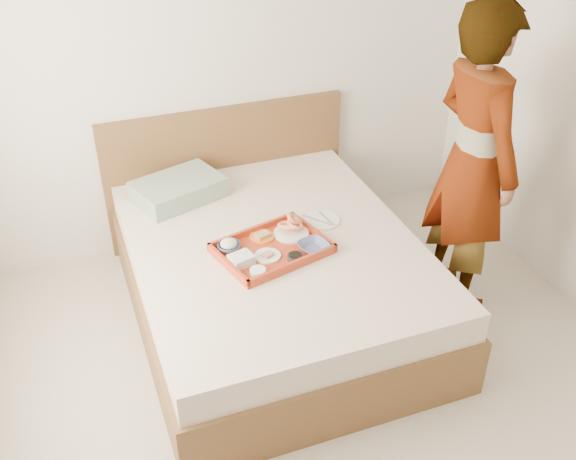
# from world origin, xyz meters

# --- Properties ---
(ground) EXTENTS (3.50, 4.00, 0.01)m
(ground) POSITION_xyz_m (0.00, 0.00, 0.00)
(ground) COLOR beige
(ground) RESTS_ON ground
(wall_back) EXTENTS (3.50, 0.01, 2.60)m
(wall_back) POSITION_xyz_m (0.00, 2.00, 1.30)
(wall_back) COLOR silver
(wall_back) RESTS_ON ground
(bed) EXTENTS (1.65, 2.00, 0.53)m
(bed) POSITION_xyz_m (-0.01, 1.00, 0.27)
(bed) COLOR brown
(bed) RESTS_ON ground
(headboard) EXTENTS (1.65, 0.06, 0.95)m
(headboard) POSITION_xyz_m (-0.01, 1.97, 0.47)
(headboard) COLOR brown
(headboard) RESTS_ON ground
(pillow) EXTENTS (0.61, 0.50, 0.13)m
(pillow) POSITION_xyz_m (-0.40, 1.66, 0.59)
(pillow) COLOR #92A090
(pillow) RESTS_ON bed
(tray) EXTENTS (0.67, 0.56, 0.05)m
(tray) POSITION_xyz_m (-0.05, 0.90, 0.56)
(tray) COLOR #BA3117
(tray) RESTS_ON bed
(prawn_plate) EXTENTS (0.25, 0.25, 0.01)m
(prawn_plate) POSITION_xyz_m (0.10, 1.00, 0.55)
(prawn_plate) COLOR white
(prawn_plate) RESTS_ON tray
(navy_bowl_big) EXTENTS (0.20, 0.20, 0.04)m
(navy_bowl_big) POSITION_xyz_m (0.16, 0.82, 0.57)
(navy_bowl_big) COLOR navy
(navy_bowl_big) RESTS_ON tray
(sauce_dish) EXTENTS (0.10, 0.10, 0.03)m
(sauce_dish) POSITION_xyz_m (0.03, 0.76, 0.56)
(sauce_dish) COLOR black
(sauce_dish) RESTS_ON tray
(meat_plate) EXTENTS (0.18, 0.18, 0.01)m
(meat_plate) POSITION_xyz_m (-0.10, 0.84, 0.55)
(meat_plate) COLOR white
(meat_plate) RESTS_ON tray
(bread_plate) EXTENTS (0.17, 0.17, 0.01)m
(bread_plate) POSITION_xyz_m (-0.06, 1.03, 0.55)
(bread_plate) COLOR orange
(bread_plate) RESTS_ON tray
(salad_bowl) EXTENTS (0.16, 0.16, 0.04)m
(salad_bowl) POSITION_xyz_m (-0.27, 0.98, 0.57)
(salad_bowl) COLOR navy
(salad_bowl) RESTS_ON tray
(plastic_tub) EXTENTS (0.14, 0.13, 0.05)m
(plastic_tub) POSITION_xyz_m (-0.25, 0.83, 0.57)
(plastic_tub) COLOR silver
(plastic_tub) RESTS_ON tray
(cheese_round) EXTENTS (0.10, 0.10, 0.03)m
(cheese_round) POSITION_xyz_m (-0.19, 0.71, 0.56)
(cheese_round) COLOR white
(cheese_round) RESTS_ON tray
(dinner_plate) EXTENTS (0.27, 0.27, 0.01)m
(dinner_plate) POSITION_xyz_m (0.33, 1.09, 0.54)
(dinner_plate) COLOR white
(dinner_plate) RESTS_ON bed
(person) EXTENTS (0.46, 0.68, 1.84)m
(person) POSITION_xyz_m (1.11, 0.80, 0.92)
(person) COLOR white
(person) RESTS_ON ground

